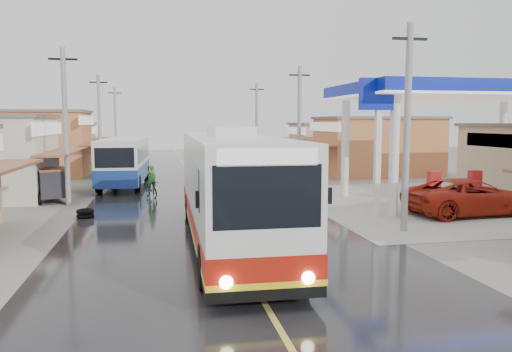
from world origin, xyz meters
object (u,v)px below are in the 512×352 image
(second_bus, at_px, (125,161))
(jeepney, at_px, (470,197))
(tricycle_near, at_px, (52,183))
(coach_bus, at_px, (230,189))
(cyclist, at_px, (152,187))
(tyre_stack, at_px, (85,214))

(second_bus, bearing_deg, jeepney, -37.20)
(tricycle_near, bearing_deg, coach_bus, -72.65)
(coach_bus, relative_size, second_bus, 1.37)
(coach_bus, distance_m, second_bus, 17.86)
(second_bus, distance_m, cyclist, 5.84)
(tricycle_near, bearing_deg, tyre_stack, -83.40)
(tricycle_near, bearing_deg, second_bus, 42.63)
(coach_bus, relative_size, tricycle_near, 5.15)
(coach_bus, height_order, cyclist, coach_bus)
(second_bus, relative_size, jeepney, 1.59)
(cyclist, bearing_deg, tyre_stack, -135.90)
(coach_bus, height_order, tricycle_near, coach_bus)
(second_bus, height_order, cyclist, second_bus)
(second_bus, xyz_separation_m, tyre_stack, (-1.03, -11.19, -1.50))
(coach_bus, bearing_deg, jeepney, 17.41)
(second_bus, relative_size, tricycle_near, 3.76)
(cyclist, height_order, tyre_stack, cyclist)
(cyclist, xyz_separation_m, tricycle_near, (-5.20, -0.77, 0.43))
(jeepney, bearing_deg, tyre_stack, 77.42)
(coach_bus, height_order, tyre_stack, coach_bus)
(cyclist, bearing_deg, tricycle_near, 168.85)
(tricycle_near, bearing_deg, jeepney, -39.79)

